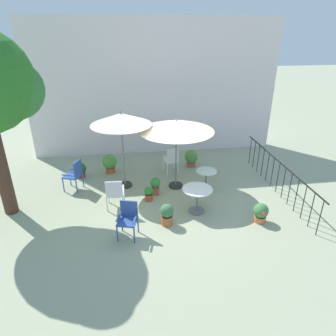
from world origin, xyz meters
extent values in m
plane|color=#9FA483|center=(0.00, 0.00, 0.00)|extent=(60.00, 60.00, 0.00)
cube|color=silver|center=(0.00, 3.98, 2.54)|extent=(9.51, 0.30, 5.07)
cube|color=black|center=(3.33, 0.00, 1.00)|extent=(0.03, 4.77, 0.03)
cylinder|color=black|center=(3.33, -2.20, 0.50)|extent=(0.02, 0.02, 1.00)
cylinder|color=black|center=(3.33, -1.83, 0.50)|extent=(0.02, 0.02, 1.00)
cylinder|color=black|center=(3.33, -1.47, 0.50)|extent=(0.02, 0.02, 1.00)
cylinder|color=black|center=(3.33, -1.10, 0.50)|extent=(0.02, 0.02, 1.00)
cylinder|color=black|center=(3.33, -0.73, 0.50)|extent=(0.02, 0.02, 1.00)
cylinder|color=black|center=(3.33, -0.37, 0.50)|extent=(0.02, 0.02, 1.00)
cylinder|color=black|center=(3.33, 0.00, 0.50)|extent=(0.02, 0.02, 1.00)
cylinder|color=black|center=(3.33, 0.37, 0.50)|extent=(0.02, 0.02, 1.00)
cylinder|color=black|center=(3.33, 0.73, 0.50)|extent=(0.02, 0.02, 1.00)
cylinder|color=black|center=(3.33, 1.10, 0.50)|extent=(0.02, 0.02, 1.00)
cylinder|color=black|center=(3.33, 1.47, 0.50)|extent=(0.02, 0.02, 1.00)
cylinder|color=black|center=(3.33, 1.83, 0.50)|extent=(0.02, 0.02, 1.00)
cylinder|color=black|center=(3.33, 2.20, 0.50)|extent=(0.02, 0.02, 1.00)
cylinder|color=#493022|center=(-4.52, 0.00, 1.35)|extent=(0.36, 0.36, 2.69)
sphere|color=#2F6E31|center=(-3.89, 0.25, 3.31)|extent=(1.50, 1.50, 1.50)
cylinder|color=#2D2D2D|center=(-1.34, 1.05, 0.04)|extent=(0.44, 0.44, 0.08)
cylinder|color=slate|center=(-1.34, 1.05, 1.21)|extent=(0.04, 0.04, 2.42)
cone|color=beige|center=(-1.34, 1.05, 2.24)|extent=(1.83, 1.83, 0.34)
sphere|color=slate|center=(-1.34, 1.05, 2.45)|extent=(0.06, 0.06, 0.06)
cylinder|color=#2D2D2D|center=(0.28, 0.79, 0.04)|extent=(0.44, 0.44, 0.08)
cylinder|color=slate|center=(0.28, 0.79, 1.10)|extent=(0.04, 0.04, 2.21)
cone|color=beige|center=(0.28, 0.79, 2.05)|extent=(2.27, 2.27, 0.31)
sphere|color=slate|center=(0.28, 0.79, 2.24)|extent=(0.06, 0.06, 0.06)
cylinder|color=silver|center=(1.12, 0.26, 0.75)|extent=(0.62, 0.62, 0.02)
cylinder|color=slate|center=(1.12, 0.26, 0.37)|extent=(0.06, 0.06, 0.74)
cylinder|color=slate|center=(1.12, 0.26, 0.01)|extent=(0.34, 0.34, 0.03)
cylinder|color=silver|center=(0.62, -0.73, 0.71)|extent=(0.83, 0.83, 0.02)
cylinder|color=slate|center=(0.62, -0.73, 0.35)|extent=(0.06, 0.06, 0.69)
cylinder|color=slate|center=(0.62, -0.73, 0.01)|extent=(0.46, 0.46, 0.03)
cube|color=#3051A1|center=(-2.96, 1.08, 0.48)|extent=(0.62, 0.61, 0.04)
cube|color=#3051A1|center=(-2.75, 1.00, 0.74)|extent=(0.19, 0.44, 0.50)
cube|color=#3051A1|center=(-2.88, 1.28, 0.60)|extent=(0.42, 0.19, 0.03)
cube|color=#3051A1|center=(-3.03, 0.87, 0.60)|extent=(0.42, 0.19, 0.03)
cylinder|color=#3051A1|center=(-3.09, 1.36, 0.23)|extent=(0.04, 0.04, 0.46)
cylinder|color=#3051A1|center=(-3.24, 0.95, 0.23)|extent=(0.04, 0.04, 0.46)
cylinder|color=#3051A1|center=(-2.67, 1.20, 0.23)|extent=(0.04, 0.04, 0.46)
cylinder|color=#3051A1|center=(-2.82, 0.79, 0.23)|extent=(0.04, 0.04, 0.46)
cube|color=white|center=(-1.62, -0.16, 0.46)|extent=(0.52, 0.53, 0.04)
cube|color=white|center=(-1.63, -0.39, 0.71)|extent=(0.46, 0.07, 0.45)
cube|color=white|center=(-1.40, -0.18, 0.58)|extent=(0.07, 0.45, 0.03)
cube|color=white|center=(-1.84, -0.15, 0.58)|extent=(0.07, 0.45, 0.03)
cylinder|color=white|center=(-1.38, 0.05, 0.22)|extent=(0.04, 0.04, 0.44)
cylinder|color=white|center=(-1.83, 0.08, 0.22)|extent=(0.04, 0.04, 0.44)
cylinder|color=white|center=(-1.41, -0.41, 0.22)|extent=(0.04, 0.04, 0.44)
cylinder|color=white|center=(-1.86, -0.38, 0.22)|extent=(0.04, 0.04, 0.44)
cube|color=white|center=(0.28, 1.90, 0.44)|extent=(0.50, 0.55, 0.04)
cube|color=white|center=(0.32, 1.68, 0.71)|extent=(0.41, 0.10, 0.50)
cube|color=white|center=(0.48, 1.93, 0.56)|extent=(0.11, 0.45, 0.03)
cube|color=white|center=(0.09, 1.88, 0.56)|extent=(0.11, 0.45, 0.03)
cylinder|color=white|center=(0.45, 2.16, 0.21)|extent=(0.04, 0.04, 0.42)
cylinder|color=white|center=(0.05, 2.10, 0.21)|extent=(0.04, 0.04, 0.42)
cylinder|color=white|center=(0.51, 1.71, 0.21)|extent=(0.04, 0.04, 0.42)
cylinder|color=white|center=(0.12, 1.65, 0.21)|extent=(0.04, 0.04, 0.42)
cube|color=#335090|center=(-1.31, -1.60, 0.46)|extent=(0.56, 0.57, 0.04)
cube|color=#335090|center=(-1.25, -1.40, 0.69)|extent=(0.42, 0.15, 0.42)
cube|color=#335090|center=(-1.51, -1.55, 0.58)|extent=(0.15, 0.41, 0.03)
cube|color=#335090|center=(-1.11, -1.65, 0.58)|extent=(0.15, 0.41, 0.03)
cylinder|color=#335090|center=(-1.57, -1.75, 0.22)|extent=(0.04, 0.04, 0.44)
cylinder|color=#335090|center=(-1.17, -1.86, 0.22)|extent=(0.04, 0.04, 0.44)
cylinder|color=#335090|center=(-1.45, -1.34, 0.22)|extent=(0.04, 0.04, 0.44)
cylinder|color=#335090|center=(-1.05, -1.45, 0.22)|extent=(0.04, 0.04, 0.44)
cylinder|color=brown|center=(-2.81, 1.92, 0.08)|extent=(0.25, 0.25, 0.17)
cylinder|color=#382819|center=(-2.81, 1.92, 0.16)|extent=(0.22, 0.22, 0.02)
sphere|color=#2A5626|center=(-2.81, 1.92, 0.32)|extent=(0.36, 0.36, 0.36)
sphere|color=#E04C33|center=(-2.86, 1.80, 0.36)|extent=(0.09, 0.09, 0.09)
sphere|color=#E04C33|center=(-2.92, 1.98, 0.39)|extent=(0.07, 0.07, 0.07)
cylinder|color=#B36233|center=(-0.29, -1.21, 0.13)|extent=(0.30, 0.30, 0.26)
cylinder|color=#382819|center=(-0.29, -1.21, 0.25)|extent=(0.27, 0.27, 0.02)
sphere|color=#3B6C41|center=(-0.29, -1.21, 0.41)|extent=(0.36, 0.36, 0.36)
cylinder|color=#CF7044|center=(2.17, -1.45, 0.09)|extent=(0.31, 0.31, 0.17)
cylinder|color=#382819|center=(2.17, -1.45, 0.16)|extent=(0.27, 0.27, 0.02)
sphere|color=#417B3F|center=(2.17, -1.45, 0.34)|extent=(0.39, 0.39, 0.39)
sphere|color=#D23F5C|center=(2.25, -1.54, 0.37)|extent=(0.11, 0.11, 0.11)
sphere|color=#D23F5C|center=(2.18, -1.59, 0.31)|extent=(0.11, 0.11, 0.11)
sphere|color=#D23F5C|center=(2.31, -1.41, 0.29)|extent=(0.11, 0.11, 0.11)
sphere|color=#D23F5C|center=(2.17, -1.62, 0.37)|extent=(0.12, 0.12, 0.12)
cylinder|color=#B0523B|center=(1.10, 2.26, 0.09)|extent=(0.32, 0.32, 0.17)
cylinder|color=#382819|center=(1.10, 2.26, 0.16)|extent=(0.28, 0.28, 0.02)
sphere|color=#538D3F|center=(1.10, 2.26, 0.38)|extent=(0.50, 0.50, 0.50)
sphere|color=#EA483A|center=(1.08, 2.41, 0.39)|extent=(0.09, 0.09, 0.09)
sphere|color=#EA483A|center=(1.26, 2.18, 0.33)|extent=(0.15, 0.15, 0.15)
sphere|color=#EA483A|center=(1.20, 2.41, 0.43)|extent=(0.13, 0.13, 0.13)
cylinder|color=#B25A33|center=(-1.84, 2.14, 0.10)|extent=(0.35, 0.35, 0.20)
cylinder|color=#382819|center=(-1.84, 2.14, 0.19)|extent=(0.30, 0.30, 0.02)
sphere|color=#549740|center=(-1.84, 2.14, 0.42)|extent=(0.51, 0.51, 0.51)
cylinder|color=#A64F3C|center=(-0.42, 0.39, 0.13)|extent=(0.24, 0.24, 0.26)
cylinder|color=#382819|center=(-0.42, 0.39, 0.25)|extent=(0.21, 0.21, 0.02)
sphere|color=#388136|center=(-0.42, 0.39, 0.40)|extent=(0.31, 0.31, 0.31)
cylinder|color=#B04A30|center=(-0.66, 0.04, 0.10)|extent=(0.23, 0.23, 0.21)
cylinder|color=#382819|center=(-0.66, 0.04, 0.20)|extent=(0.20, 0.20, 0.02)
sphere|color=#2E7E28|center=(-0.66, 0.04, 0.32)|extent=(0.26, 0.26, 0.26)
sphere|color=#E94D32|center=(-0.72, 0.13, 0.32)|extent=(0.05, 0.05, 0.05)
sphere|color=#E94D32|center=(-0.72, 0.13, 0.29)|extent=(0.05, 0.05, 0.05)
camera|label=1|loc=(-1.22, -7.80, 4.77)|focal=32.69mm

